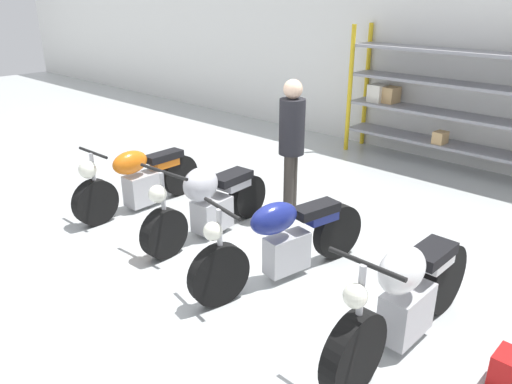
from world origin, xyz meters
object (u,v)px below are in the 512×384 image
at_px(motorcycle_silver, 208,202).
at_px(person_browsing, 292,139).
at_px(motorcycle_orange, 139,180).
at_px(motorcycle_white, 405,298).
at_px(motorcycle_blue, 283,240).
at_px(shelving_rack, 456,102).

relative_size(motorcycle_silver, person_browsing, 1.10).
bearing_deg(motorcycle_orange, person_browsing, 123.87).
relative_size(motorcycle_orange, motorcycle_white, 0.93).
bearing_deg(motorcycle_silver, person_browsing, 157.07).
relative_size(motorcycle_silver, motorcycle_white, 0.94).
distance_m(motorcycle_blue, motorcycle_white, 1.40).
relative_size(motorcycle_orange, person_browsing, 1.09).
relative_size(motorcycle_silver, motorcycle_blue, 0.93).
bearing_deg(motorcycle_white, shelving_rack, -159.47).
xyz_separation_m(motorcycle_white, person_browsing, (-2.31, 1.34, 0.60)).
distance_m(motorcycle_orange, motorcycle_white, 3.98).
distance_m(motorcycle_blue, person_browsing, 1.65).
bearing_deg(motorcycle_orange, motorcycle_white, 86.18).
xyz_separation_m(shelving_rack, motorcycle_white, (1.66, -4.65, -0.66)).
distance_m(shelving_rack, motorcycle_silver, 4.56).
bearing_deg(motorcycle_white, motorcycle_silver, -94.84).
distance_m(shelving_rack, motorcycle_orange, 5.10).
bearing_deg(shelving_rack, motorcycle_white, -70.38).
bearing_deg(shelving_rack, motorcycle_blue, -86.66).
relative_size(motorcycle_blue, person_browsing, 1.19).
bearing_deg(shelving_rack, person_browsing, -101.18).
relative_size(shelving_rack, motorcycle_silver, 1.90).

